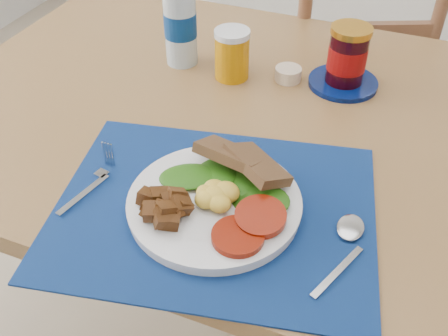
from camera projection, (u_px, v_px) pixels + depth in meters
name	position (u px, v px, depth m)	size (l,w,h in m)	color
table	(277.00, 151.00, 1.06)	(1.40, 0.90, 0.75)	brown
chair_far	(352.00, 58.00, 1.56)	(0.54, 0.53, 1.11)	brown
placemat	(214.00, 209.00, 0.82)	(0.49, 0.39, 0.00)	#040831
breakfast_plate	(210.00, 200.00, 0.80)	(0.27, 0.27, 0.06)	silver
fork	(95.00, 181.00, 0.86)	(0.03, 0.16, 0.00)	#B2B5BA
spoon	(346.00, 242.00, 0.76)	(0.05, 0.17, 0.01)	#B2B5BA
water_bottle	(180.00, 17.00, 1.10)	(0.07, 0.07, 0.24)	#ADBFCC
juice_glass	(232.00, 56.00, 1.09)	(0.07, 0.07, 0.10)	#BD7605
ramekin	(288.00, 74.00, 1.10)	(0.06, 0.06, 0.03)	beige
jam_on_saucer	(347.00, 60.00, 1.06)	(0.14, 0.14, 0.13)	#04144E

